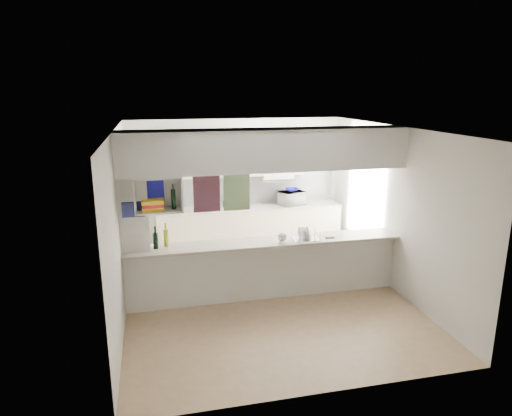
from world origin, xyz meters
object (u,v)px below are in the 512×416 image
object	(u,v)px
bowl	(292,190)
dish_rack	(306,234)
microwave	(292,198)
wine_bottles	(161,239)

from	to	relation	value
bowl	dish_rack	size ratio (longest dim) A/B	0.65
bowl	dish_rack	world-z (taller)	bowl
microwave	bowl	size ratio (longest dim) A/B	1.88
microwave	wine_bottles	bearing A→B (deg)	21.43
bowl	wine_bottles	size ratio (longest dim) A/B	0.74
dish_rack	wine_bottles	xyz separation A→B (m)	(-2.16, 0.12, 0.05)
microwave	wine_bottles	size ratio (longest dim) A/B	1.38
dish_rack	bowl	bearing A→B (deg)	80.74
bowl	wine_bottles	xyz separation A→B (m)	(-2.59, -1.99, -0.17)
bowl	wine_bottles	bearing A→B (deg)	-142.41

